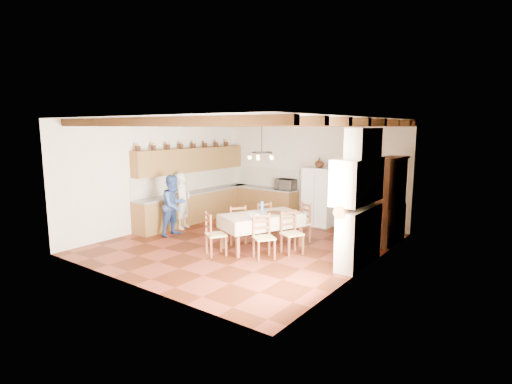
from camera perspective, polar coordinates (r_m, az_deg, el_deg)
floor at (r=9.84m, az=-1.52°, el=-7.43°), size 6.00×6.50×0.02m
ceiling at (r=9.43m, az=-1.60°, el=10.43°), size 6.00×6.50×0.02m
wall_back at (r=12.24m, az=7.89°, el=2.98°), size 6.00×0.02×3.00m
wall_front at (r=7.27m, az=-17.58°, el=-1.58°), size 6.00×0.02×3.00m
wall_left at (r=11.60m, az=-13.37°, el=2.48°), size 0.02×6.50×3.00m
wall_right at (r=8.05m, az=15.60°, el=-0.48°), size 0.02×6.50×3.00m
ceiling_beams at (r=9.43m, az=-1.59°, el=9.83°), size 6.00×6.30×0.16m
lower_cabinets_left at (r=12.24m, az=-8.50°, el=-2.10°), size 0.60×4.30×0.86m
lower_cabinets_back at (r=12.94m, az=1.09°, el=-1.39°), size 2.30×0.60×0.86m
countertop_left at (r=12.17m, az=-8.55°, el=-0.02°), size 0.62×4.30×0.04m
countertop_back at (r=12.87m, az=1.09°, el=0.58°), size 2.34×0.62×0.04m
backsplash_left at (r=12.32m, az=-9.52°, el=1.58°), size 0.03×4.30×0.60m
backsplash_back at (r=13.06m, az=1.82°, el=2.12°), size 2.30×0.03×0.60m
upper_cabinets at (r=12.14m, az=-9.07°, el=4.56°), size 0.35×4.20×0.70m
fireplace at (r=8.35m, az=14.20°, el=-0.78°), size 0.56×1.60×2.80m
wall_picture at (r=11.52m, az=14.65°, el=4.14°), size 0.34×0.03×0.42m
refrigerator at (r=11.67m, az=9.09°, el=-0.64°), size 0.86×0.72×1.68m
hutch at (r=10.18m, az=18.40°, el=-1.17°), size 0.58×1.20×2.12m
dining_table at (r=9.34m, az=0.80°, el=-3.64°), size 1.62×2.09×0.81m
chandelier at (r=9.12m, az=0.83°, el=5.70°), size 0.47×0.47×0.03m
chair_left_near at (r=9.78m, az=-2.83°, el=-4.58°), size 0.57×0.57×0.96m
chair_left_far at (r=10.22m, az=0.76°, el=-3.96°), size 0.55×0.56×0.96m
chair_right_near at (r=8.63m, az=1.14°, el=-6.43°), size 0.57×0.57×0.96m
chair_right_far at (r=8.99m, az=5.17°, el=-5.83°), size 0.55×0.56×0.96m
chair_end_near at (r=8.93m, az=-5.75°, el=-5.95°), size 0.56×0.56×0.96m
chair_end_far at (r=9.96m, az=6.31°, el=-4.36°), size 0.56×0.55×0.96m
person_man at (r=11.32m, az=-10.39°, el=-1.21°), size 0.55×0.67×1.58m
person_woman_blue at (r=10.63m, az=-11.64°, el=-1.87°), size 0.63×0.79×1.60m
person_woman_red at (r=9.48m, az=13.72°, el=-3.12°), size 0.72×1.05×1.65m
microwave at (r=12.38m, az=4.26°, el=1.09°), size 0.60×0.41×0.33m
fridge_vase at (r=11.56m, az=9.04°, el=4.15°), size 0.33×0.33×0.28m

